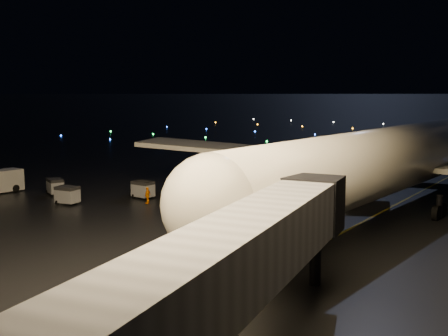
{
  "coord_description": "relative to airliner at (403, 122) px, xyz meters",
  "views": [
    {
      "loc": [
        29.52,
        -26.0,
        11.69
      ],
      "look_at": [
        2.91,
        12.0,
        5.0
      ],
      "focal_mm": 45.0,
      "sensor_mm": 36.0,
      "label": 1
    }
  ],
  "objects": [
    {
      "name": "baggage_cart_1",
      "position": [
        -24.14,
        -10.06,
        -7.53
      ],
      "size": [
        2.21,
        1.6,
        1.83
      ],
      "primitive_type": "cube",
      "rotation": [
        0.0,
        0.0,
        -0.04
      ],
      "color": "gray",
      "rests_on": "ground"
    },
    {
      "name": "safety_cone_1",
      "position": [
        -10.44,
        -6.19,
        -8.18
      ],
      "size": [
        0.59,
        0.59,
        0.52
      ],
      "primitive_type": "cone",
      "rotation": [
        0.0,
        0.0,
        0.34
      ],
      "color": "#EC5207",
      "rests_on": "ground"
    },
    {
      "name": "baggage_cart_2",
      "position": [
        -33.53,
        -14.02,
        -7.57
      ],
      "size": [
        2.44,
        2.12,
        1.73
      ],
      "primitive_type": "cube",
      "rotation": [
        0.0,
        0.0,
        -0.41
      ],
      "color": "gray",
      "rests_on": "ground"
    },
    {
      "name": "belt_loader",
      "position": [
        -4.91,
        -25.37,
        -6.82
      ],
      "size": [
        6.82,
        2.41,
        3.24
      ],
      "primitive_type": null,
      "rotation": [
        0.0,
        0.0,
        -0.09
      ],
      "color": "silver",
      "rests_on": "ground"
    },
    {
      "name": "pushback_tug",
      "position": [
        -1.84,
        -34.88,
        -7.33
      ],
      "size": [
        4.98,
        3.12,
        2.22
      ],
      "primitive_type": "cube",
      "rotation": [
        0.0,
        0.0,
        0.15
      ],
      "color": "silver",
      "rests_on": "ground"
    },
    {
      "name": "baggage_cart_0",
      "position": [
        -28.25,
        -16.71,
        -7.53
      ],
      "size": [
        2.37,
        1.85,
        1.83
      ],
      "primitive_type": "cube",
      "rotation": [
        0.0,
        0.0,
        0.17
      ],
      "color": "gray",
      "rests_on": "ground"
    },
    {
      "name": "safety_cone_2",
      "position": [
        -17.77,
        -8.53,
        -8.17
      ],
      "size": [
        0.53,
        0.53,
        0.54
      ],
      "primitive_type": "cone",
      "rotation": [
        0.0,
        0.0,
        -0.13
      ],
      "color": "#EC5207",
      "rests_on": "ground"
    },
    {
      "name": "safety_cone_3",
      "position": [
        -27.73,
        6.05,
        -8.17
      ],
      "size": [
        0.58,
        0.58,
        0.54
      ],
      "primitive_type": "cone",
      "rotation": [
        0.0,
        0.0,
        -0.27
      ],
      "color": "#EC5207",
      "rests_on": "ground"
    },
    {
      "name": "safety_cone_0",
      "position": [
        -8.04,
        -12.47,
        -8.22
      ],
      "size": [
        0.48,
        0.48,
        0.45
      ],
      "primitive_type": "cone",
      "rotation": [
        0.0,
        0.0,
        0.23
      ],
      "color": "#EC5207",
      "rests_on": "ground"
    },
    {
      "name": "crew_c",
      "position": [
        -21.87,
        -11.8,
        -7.6
      ],
      "size": [
        0.59,
        1.05,
        1.69
      ],
      "primitive_type": "imported",
      "rotation": [
        0.0,
        0.0,
        -1.38
      ],
      "color": "orange",
      "rests_on": "ground"
    },
    {
      "name": "airliner",
      "position": [
        0.0,
        0.0,
        0.0
      ],
      "size": [
        62.79,
        59.99,
        16.88
      ],
      "primitive_type": null,
      "rotation": [
        0.0,
        0.0,
        -0.06
      ],
      "color": "white",
      "rests_on": "ground"
    },
    {
      "name": "lane_centre",
      "position": [
        -1.03,
        -12.08,
        -8.43
      ],
      "size": [
        0.25,
        80.0,
        0.02
      ],
      "primitive_type": "cube",
      "color": "yellow",
      "rests_on": "ground"
    }
  ]
}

